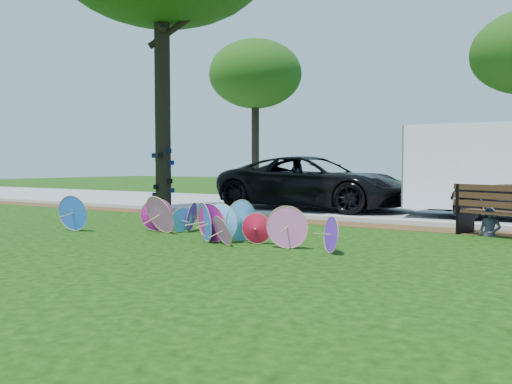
# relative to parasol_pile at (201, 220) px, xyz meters

# --- Properties ---
(ground) EXTENTS (90.00, 90.00, 0.00)m
(ground) POSITION_rel_parasol_pile_xyz_m (0.00, -0.66, -0.38)
(ground) COLOR black
(ground) RESTS_ON ground
(mulch_strip) EXTENTS (90.00, 1.00, 0.01)m
(mulch_strip) POSITION_rel_parasol_pile_xyz_m (0.00, 3.84, -0.38)
(mulch_strip) COLOR #472D16
(mulch_strip) RESTS_ON ground
(curb) EXTENTS (90.00, 0.30, 0.12)m
(curb) POSITION_rel_parasol_pile_xyz_m (0.00, 4.54, -0.32)
(curb) COLOR #B7B5AD
(curb) RESTS_ON ground
(street) EXTENTS (90.00, 8.00, 0.01)m
(street) POSITION_rel_parasol_pile_xyz_m (0.00, 8.69, -0.38)
(street) COLOR gray
(street) RESTS_ON ground
(parasol_pile) EXTENTS (6.81, 2.07, 0.89)m
(parasol_pile) POSITION_rel_parasol_pile_xyz_m (0.00, 0.00, 0.00)
(parasol_pile) COLOR #4FB0F9
(parasol_pile) RESTS_ON ground
(black_van) EXTENTS (6.49, 3.08, 1.79)m
(black_van) POSITION_rel_parasol_pile_xyz_m (-0.83, 7.38, 0.51)
(black_van) COLOR black
(black_van) RESTS_ON ground
(cargo_trailer) EXTENTS (3.47, 2.37, 2.91)m
(cargo_trailer) POSITION_rel_parasol_pile_xyz_m (4.11, 7.11, 1.07)
(cargo_trailer) COLOR white
(cargo_trailer) RESTS_ON ground
(park_bench) EXTENTS (2.21, 1.56, 1.08)m
(park_bench) POSITION_rel_parasol_pile_xyz_m (5.37, 3.24, 0.16)
(park_bench) COLOR black
(park_bench) RESTS_ON ground
(person_left) EXTENTS (0.46, 0.32, 1.21)m
(person_left) POSITION_rel_parasol_pile_xyz_m (5.02, 3.29, 0.22)
(person_left) COLOR #36384A
(person_left) RESTS_ON ground
(bg_trees) EXTENTS (19.24, 6.94, 7.40)m
(bg_trees) POSITION_rel_parasol_pile_xyz_m (2.68, 13.69, 5.38)
(bg_trees) COLOR black
(bg_trees) RESTS_ON ground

